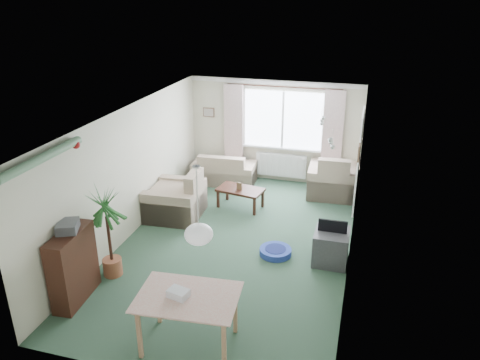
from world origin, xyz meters
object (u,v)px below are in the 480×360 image
(armchair_left, at_px, (175,194))
(houseplant, at_px, (109,233))
(bookshelf, at_px, (73,267))
(armchair_corner, at_px, (334,174))
(dining_table, at_px, (189,321))
(pet_bed, at_px, (275,252))
(coffee_table, at_px, (240,198))
(tv_cube, at_px, (331,247))
(sofa, at_px, (224,168))

(armchair_left, distance_m, houseplant, 2.25)
(armchair_left, distance_m, bookshelf, 2.96)
(armchair_corner, bearing_deg, armchair_left, 30.51)
(armchair_left, height_order, dining_table, armchair_left)
(armchair_left, xyz_separation_m, pet_bed, (2.26, -0.92, -0.43))
(coffee_table, xyz_separation_m, tv_cube, (2.04, -1.62, 0.07))
(armchair_corner, xyz_separation_m, tv_cube, (0.22, -2.82, -0.20))
(armchair_left, bearing_deg, pet_bed, 64.86)
(coffee_table, bearing_deg, armchair_left, -147.78)
(coffee_table, height_order, tv_cube, tv_cube)
(dining_table, xyz_separation_m, pet_bed, (0.62, 2.47, -0.31))
(bookshelf, relative_size, houseplant, 0.72)
(bookshelf, bearing_deg, armchair_left, 79.22)
(armchair_corner, distance_m, houseplant, 5.21)
(armchair_corner, bearing_deg, bookshelf, 53.30)
(coffee_table, distance_m, pet_bed, 2.00)
(houseplant, bearing_deg, dining_table, -33.03)
(armchair_corner, distance_m, pet_bed, 2.97)
(coffee_table, relative_size, houseplant, 0.61)
(armchair_left, relative_size, coffee_table, 1.16)
(sofa, height_order, houseplant, houseplant)
(dining_table, distance_m, tv_cube, 2.96)
(armchair_left, bearing_deg, tv_cube, 71.58)
(armchair_corner, height_order, tv_cube, armchair_corner)
(tv_cube, bearing_deg, armchair_corner, 94.68)
(armchair_corner, bearing_deg, tv_cube, 92.10)
(pet_bed, bearing_deg, dining_table, -104.19)
(tv_cube, relative_size, pet_bed, 1.12)
(coffee_table, bearing_deg, houseplant, -113.88)
(sofa, xyz_separation_m, coffee_table, (0.74, -1.22, -0.15))
(houseplant, relative_size, pet_bed, 2.76)
(sofa, distance_m, bookshelf, 4.96)
(dining_table, bearing_deg, pet_bed, 75.81)
(bookshelf, xyz_separation_m, tv_cube, (3.54, 2.06, -0.27))
(bookshelf, height_order, tv_cube, bookshelf)
(armchair_corner, height_order, bookshelf, bookshelf)
(dining_table, distance_m, pet_bed, 2.57)
(armchair_corner, height_order, dining_table, armchair_corner)
(dining_table, relative_size, tv_cube, 1.88)
(tv_cube, distance_m, pet_bed, 0.96)
(sofa, relative_size, coffee_table, 1.55)
(armchair_left, height_order, coffee_table, armchair_left)
(tv_cube, bearing_deg, coffee_table, 141.64)
(armchair_corner, distance_m, coffee_table, 2.19)
(armchair_left, distance_m, dining_table, 3.77)
(armchair_left, distance_m, coffee_table, 1.40)
(pet_bed, bearing_deg, tv_cube, 2.31)
(armchair_left, distance_m, tv_cube, 3.33)
(sofa, bearing_deg, bookshelf, 77.55)
(armchair_left, bearing_deg, houseplant, -6.78)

